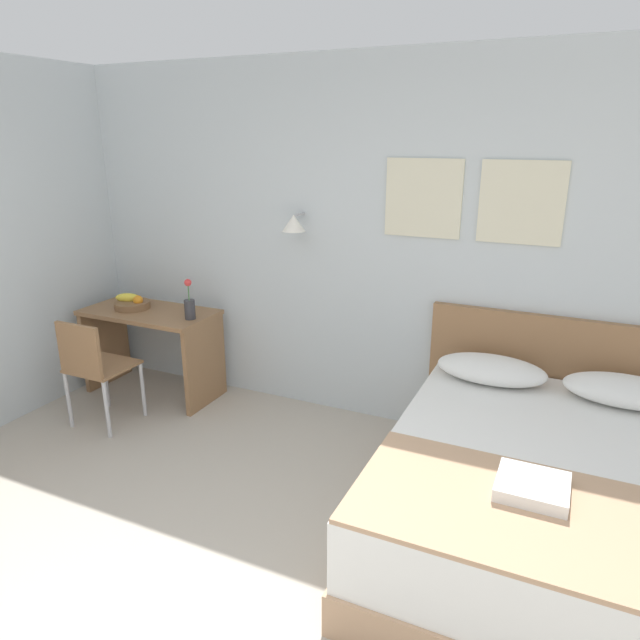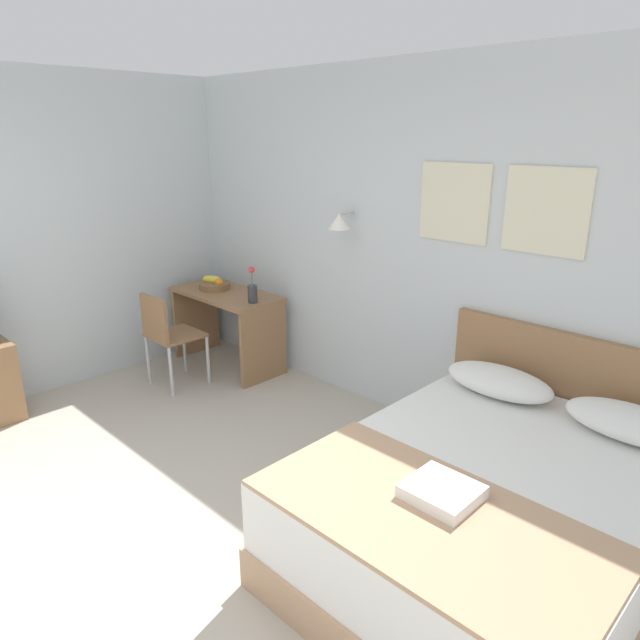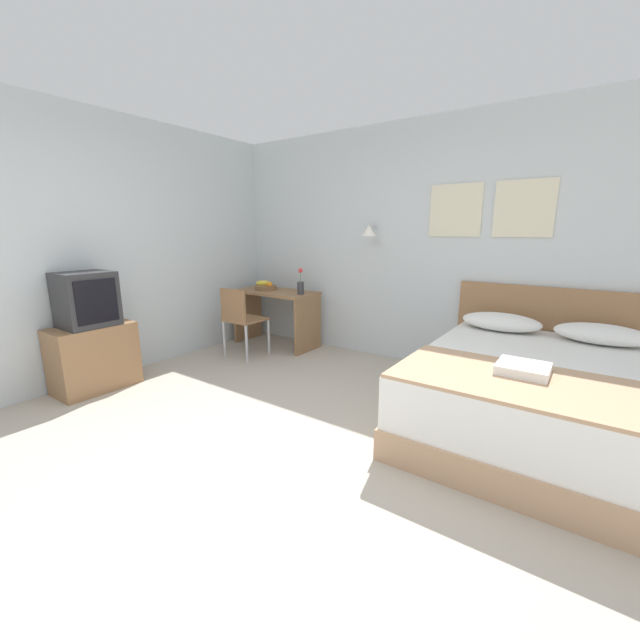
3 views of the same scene
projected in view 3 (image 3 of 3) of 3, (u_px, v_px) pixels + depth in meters
name	position (u px, v px, depth m)	size (l,w,h in m)	color
ground_plane	(252.00, 476.00, 2.45)	(24.00, 24.00, 0.00)	#B2A899
wall_back	(422.00, 246.00, 4.29)	(5.73, 0.31, 2.65)	silver
wall_left	(26.00, 251.00, 3.41)	(0.06, 5.66, 2.65)	silver
bed	(530.00, 397.00, 2.92)	(1.56, 2.00, 0.59)	tan
headboard	(549.00, 340.00, 3.70)	(1.68, 0.06, 0.99)	#8E6642
pillow_left	(501.00, 322.00, 3.66)	(0.69, 0.37, 0.16)	white
pillow_right	(601.00, 334.00, 3.23)	(0.69, 0.37, 0.16)	white
throw_blanket	(522.00, 382.00, 2.39)	(1.52, 0.80, 0.02)	tan
folded_towel_near_foot	(523.00, 369.00, 2.51)	(0.30, 0.28, 0.06)	white
desk	(276.00, 308.00, 5.17)	(1.10, 0.55, 0.73)	#8E6642
desk_chair	(240.00, 316.00, 4.64)	(0.42, 0.42, 0.84)	#8E6642
fruit_bowl	(266.00, 287.00, 5.21)	(0.31, 0.29, 0.12)	brown
flower_vase	(301.00, 286.00, 4.82)	(0.08, 0.08, 0.32)	#333338
tv_stand	(94.00, 357.00, 3.76)	(0.41, 0.71, 0.63)	#8E6642
television	(86.00, 299.00, 3.63)	(0.40, 0.45, 0.51)	#2D2D30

